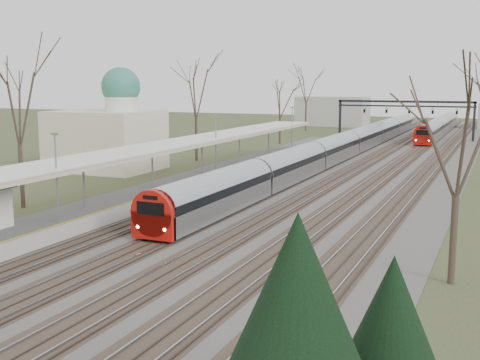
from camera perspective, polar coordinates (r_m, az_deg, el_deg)
The scene contains 10 objects.
track_bed at distance 68.93m, azimuth 11.46°, elevation 1.75°, with size 24.00×160.00×0.22m.
platform at distance 55.38m, azimuth -1.95°, elevation 0.61°, with size 3.50×69.00×1.00m, color #9E9B93.
canopy at distance 50.97m, azimuth -4.17°, elevation 3.73°, with size 4.10×50.00×3.11m.
dome_building at distance 61.94m, azimuth -12.41°, elevation 4.31°, with size 10.00×8.00×10.30m.
signal_gantry at distance 97.97m, azimuth 15.37°, elevation 6.60°, with size 21.00×0.59×6.08m.
tree_west_near at distance 44.27m, azimuth -20.36°, elevation 6.73°, with size 5.00×5.00×10.30m.
tree_west_far at distance 67.73m, azimuth -4.22°, elevation 8.53°, with size 5.50×5.50×11.33m.
tree_east_near at distance 26.99m, azimuth 20.07°, elevation 3.99°, with size 4.50×4.50×9.27m.
train_near at distance 74.41m, azimuth 10.27°, elevation 3.42°, with size 2.62×90.21×3.05m.
train_far at distance 108.66m, azimuth 18.37°, elevation 4.87°, with size 2.62×45.21×3.05m.
Camera 1 is at (14.72, -11.84, 8.73)m, focal length 45.00 mm.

